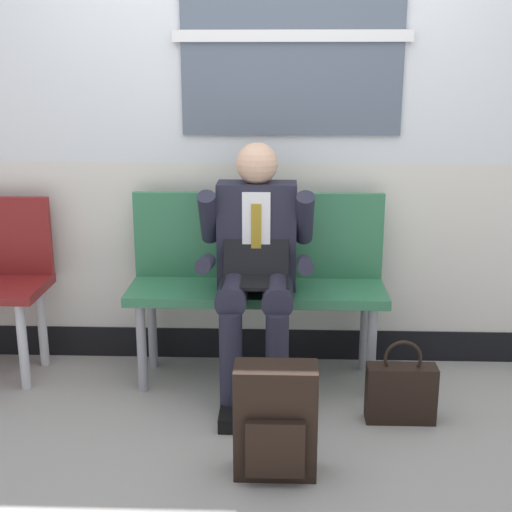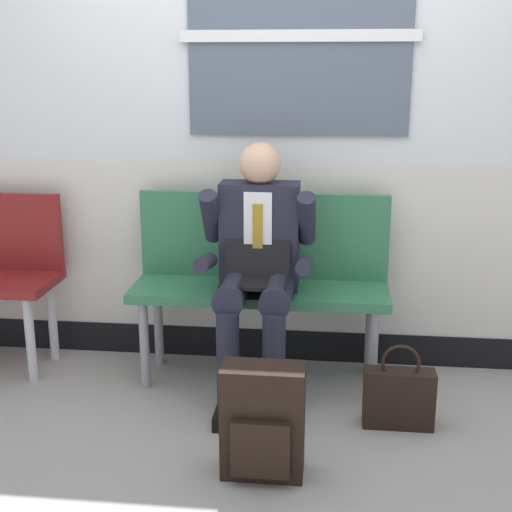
# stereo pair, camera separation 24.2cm
# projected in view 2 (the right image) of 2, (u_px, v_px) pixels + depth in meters

# --- Properties ---
(ground_plane) EXTENTS (18.00, 18.00, 0.00)m
(ground_plane) POSITION_uv_depth(u_px,v_px,m) (252.00, 414.00, 3.39)
(ground_plane) COLOR gray
(station_wall) EXTENTS (5.81, 0.16, 3.04)m
(station_wall) POSITION_uv_depth(u_px,v_px,m) (268.00, 91.00, 3.69)
(station_wall) COLOR silver
(station_wall) RESTS_ON ground
(bench_with_person) EXTENTS (1.34, 0.42, 0.99)m
(bench_with_person) POSITION_uv_depth(u_px,v_px,m) (261.00, 271.00, 3.68)
(bench_with_person) COLOR #2D6B47
(bench_with_person) RESTS_ON ground
(person_seated) EXTENTS (0.57, 0.70, 1.28)m
(person_seated) POSITION_uv_depth(u_px,v_px,m) (257.00, 263.00, 3.46)
(person_seated) COLOR #1E1E2D
(person_seated) RESTS_ON ground
(backpack) EXTENTS (0.34, 0.21, 0.48)m
(backpack) POSITION_uv_depth(u_px,v_px,m) (263.00, 423.00, 2.84)
(backpack) COLOR black
(backpack) RESTS_ON ground
(handbag) EXTENTS (0.33, 0.11, 0.41)m
(handbag) POSITION_uv_depth(u_px,v_px,m) (399.00, 397.00, 3.24)
(handbag) COLOR black
(handbag) RESTS_ON ground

